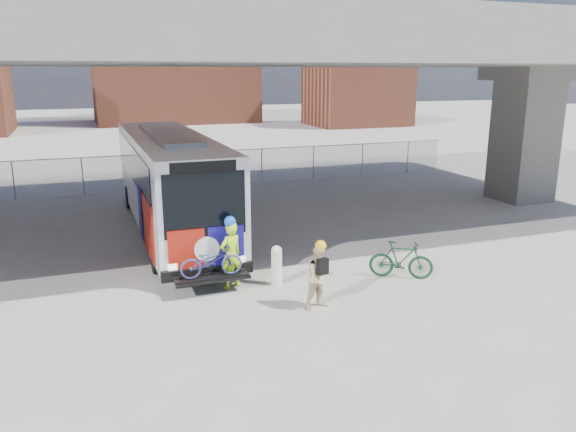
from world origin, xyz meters
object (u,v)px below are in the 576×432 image
bollard (277,264)px  bike_parked (401,260)px  bus (170,175)px  cyclist_hivis (231,253)px  cyclist_tan (320,277)px

bollard → bike_parked: (3.53, -0.75, -0.06)m
bus → bike_parked: bearing=-53.7°
cyclist_hivis → bollard: bearing=145.8°
bus → cyclist_tan: (2.33, -8.46, -1.27)m
bike_parked → bus: bearing=69.1°
bus → bollard: size_ratio=11.29×
bollard → cyclist_tan: cyclist_tan is taller
bike_parked → bollard: bearing=110.9°
bus → bike_parked: bus is taller
bus → cyclist_tan: bearing=-74.6°
cyclist_tan → bollard: bearing=93.4°
cyclist_hivis → bike_parked: 4.89m
cyclist_tan → bus: bearing=94.2°
cyclist_hivis → cyclist_tan: cyclist_hivis is taller
bus → cyclist_hivis: bearing=-84.6°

